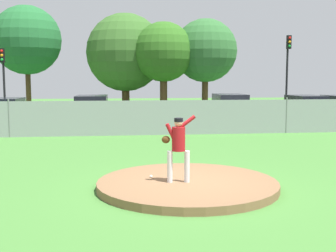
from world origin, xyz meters
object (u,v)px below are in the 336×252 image
object	(u,v)px
baseball	(151,176)
parked_car_teal	(6,113)
traffic_cone_orange	(189,118)
traffic_light_near	(3,71)
parked_car_white	(230,110)
pitcher_youth	(178,143)
traffic_light_far	(288,62)
parked_car_navy	(306,110)
parked_car_slate	(92,111)

from	to	relation	value
baseball	parked_car_teal	bearing A→B (deg)	115.88
traffic_cone_orange	traffic_light_near	xyz separation A→B (m)	(-11.50, 3.10, 2.86)
traffic_cone_orange	baseball	bearing A→B (deg)	-103.01
parked_car_white	traffic_cone_orange	xyz separation A→B (m)	(-2.14, 1.53, -0.57)
pitcher_youth	traffic_light_near	size ratio (longest dim) A/B	0.36
pitcher_youth	traffic_cone_orange	distance (m)	16.05
baseball	parked_car_white	size ratio (longest dim) A/B	0.02
parked_car_teal	traffic_cone_orange	distance (m)	10.50
pitcher_youth	traffic_light_far	xyz separation A→B (m)	(10.13, 18.40, 2.57)
traffic_cone_orange	parked_car_navy	bearing A→B (deg)	-13.56
parked_car_teal	parked_car_navy	distance (m)	17.14
pitcher_youth	traffic_cone_orange	size ratio (longest dim) A/B	2.97
traffic_cone_orange	traffic_light_near	world-z (taller)	traffic_light_near
pitcher_youth	baseball	xyz separation A→B (m)	(-0.61, 0.54, -0.93)
pitcher_youth	parked_car_white	distance (m)	15.10
parked_car_navy	parked_car_slate	bearing A→B (deg)	178.61
traffic_light_near	traffic_light_far	distance (m)	18.74
parked_car_navy	traffic_cone_orange	world-z (taller)	parked_car_navy
parked_car_teal	parked_car_navy	bearing A→B (deg)	-2.24
parked_car_white	traffic_light_near	size ratio (longest dim) A/B	0.98
traffic_light_near	traffic_light_far	xyz separation A→B (m)	(18.73, -0.46, 0.60)
parked_car_slate	traffic_cone_orange	distance (m)	5.89
pitcher_youth	parked_car_navy	size ratio (longest dim) A/B	0.37
traffic_cone_orange	parked_car_teal	bearing A→B (deg)	-174.85
parked_car_teal	parked_car_white	size ratio (longest dim) A/B	0.97
parked_car_navy	traffic_light_near	bearing A→B (deg)	165.48
parked_car_teal	traffic_light_far	distance (m)	18.27
parked_car_white	traffic_light_far	distance (m)	7.18
parked_car_teal	traffic_light_near	xyz separation A→B (m)	(-1.06, 4.04, 2.37)
baseball	parked_car_slate	size ratio (longest dim) A/B	0.02
pitcher_youth	traffic_light_near	world-z (taller)	traffic_light_near
parked_car_teal	parked_car_white	xyz separation A→B (m)	(12.58, -0.59, 0.08)
traffic_cone_orange	traffic_light_far	distance (m)	8.43
pitcher_youth	baseball	distance (m)	1.23
parked_car_white	traffic_light_near	bearing A→B (deg)	161.27
pitcher_youth	parked_car_navy	distance (m)	17.09
baseball	parked_car_navy	size ratio (longest dim) A/B	0.02
parked_car_slate	traffic_cone_orange	xyz separation A→B (m)	(5.72, 1.31, -0.55)
parked_car_slate	pitcher_youth	bearing A→B (deg)	-78.99
baseball	pitcher_youth	bearing A→B (deg)	-41.36
parked_car_white	traffic_light_far	bearing A→B (deg)	39.34
parked_car_navy	traffic_cone_orange	distance (m)	6.90
pitcher_youth	baseball	world-z (taller)	pitcher_youth
parked_car_slate	traffic_cone_orange	world-z (taller)	parked_car_slate
parked_car_slate	parked_car_teal	bearing A→B (deg)	175.52
parked_car_teal	pitcher_youth	bearing A→B (deg)	-63.04
pitcher_youth	traffic_light_near	bearing A→B (deg)	114.51
baseball	traffic_cone_orange	distance (m)	15.62
traffic_light_far	pitcher_youth	bearing A→B (deg)	-118.84
pitcher_youth	traffic_cone_orange	xyz separation A→B (m)	(2.91, 15.76, -0.89)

